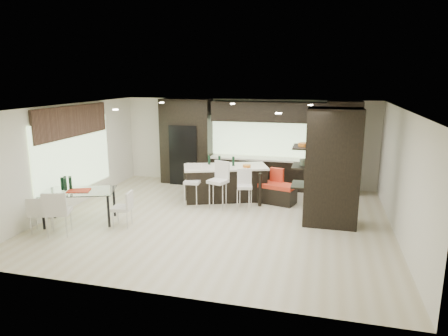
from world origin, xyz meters
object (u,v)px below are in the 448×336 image
(dining_table, at_px, (80,207))
(chair_near, at_px, (59,214))
(chair_end, at_px, (122,210))
(bench, at_px, (270,192))
(floor_vase, at_px, (317,198))
(kitchen_island, at_px, (225,183))
(stool_left, at_px, (193,189))
(stool_right, at_px, (244,194))
(stool_mid, at_px, (218,190))
(chair_far, at_px, (40,215))

(dining_table, height_order, chair_near, chair_near)
(chair_end, bearing_deg, bench, -57.11)
(floor_vase, bearing_deg, kitchen_island, 157.29)
(stool_left, bearing_deg, dining_table, -142.75)
(kitchen_island, distance_m, chair_end, 3.19)
(stool_right, bearing_deg, kitchen_island, 118.73)
(stool_mid, distance_m, chair_end, 2.56)
(stool_left, xyz_separation_m, chair_near, (-2.16, -2.64, 0.01))
(dining_table, distance_m, chair_end, 1.09)
(kitchen_island, xyz_separation_m, chair_near, (-2.86, -3.43, -0.01))
(stool_right, height_order, bench, stool_right)
(floor_vase, distance_m, chair_end, 4.59)
(dining_table, bearing_deg, stool_left, 20.90)
(stool_left, distance_m, dining_table, 2.85)
(kitchen_island, relative_size, dining_table, 1.43)
(stool_right, xyz_separation_m, bench, (0.54, 0.83, -0.15))
(bench, bearing_deg, stool_mid, -129.20)
(stool_right, relative_size, chair_end, 1.10)
(dining_table, xyz_separation_m, chair_end, (1.09, -0.00, -0.00))
(kitchen_island, xyz_separation_m, stool_right, (0.70, -0.78, -0.05))
(kitchen_island, height_order, stool_right, kitchen_island)
(stool_right, xyz_separation_m, dining_table, (-3.56, -1.87, -0.04))
(chair_far, distance_m, chair_end, 1.75)
(dining_table, bearing_deg, chair_end, -19.79)
(stool_mid, height_order, bench, stool_mid)
(stool_left, distance_m, stool_mid, 0.70)
(stool_left, height_order, chair_far, stool_left)
(bench, bearing_deg, chair_end, -122.21)
(bench, xyz_separation_m, dining_table, (-4.10, -2.70, 0.11))
(dining_table, xyz_separation_m, chair_near, (0.00, -0.78, 0.08))
(kitchen_island, height_order, floor_vase, floor_vase)
(kitchen_island, height_order, bench, kitchen_island)
(bench, bearing_deg, stool_left, -140.59)
(stool_right, distance_m, chair_far, 4.83)
(bench, relative_size, chair_far, 1.85)
(chair_far, bearing_deg, bench, 16.72)
(chair_near, bearing_deg, stool_mid, 21.41)
(chair_far, bearing_deg, kitchen_island, 25.13)
(bench, height_order, chair_near, chair_near)
(kitchen_island, relative_size, chair_end, 2.97)
(stool_right, bearing_deg, stool_mid, 169.28)
(stool_right, xyz_separation_m, floor_vase, (1.83, -0.28, 0.10))
(chair_near, xyz_separation_m, chair_end, (1.09, 0.78, -0.08))
(stool_left, height_order, bench, stool_left)
(stool_mid, bearing_deg, dining_table, -127.90)
(chair_near, height_order, chair_far, chair_near)
(bench, relative_size, floor_vase, 1.33)
(stool_left, distance_m, bench, 2.12)
(kitchen_island, distance_m, dining_table, 3.90)
(chair_end, bearing_deg, dining_table, 80.97)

